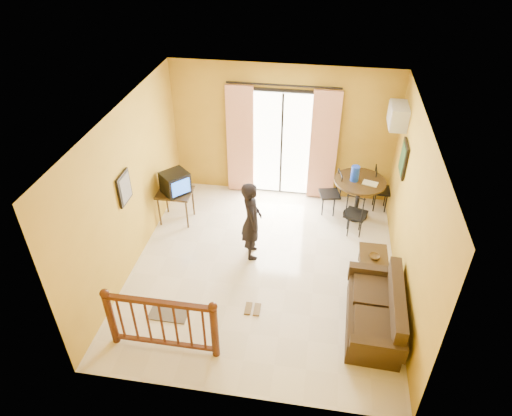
% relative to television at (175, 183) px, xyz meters
% --- Properties ---
extents(ground, '(5.00, 5.00, 0.00)m').
position_rel_television_xyz_m(ground, '(1.87, -1.12, -0.87)').
color(ground, beige).
rests_on(ground, ground).
extents(room_shell, '(5.00, 5.00, 5.00)m').
position_rel_television_xyz_m(room_shell, '(1.87, -1.12, 0.83)').
color(room_shell, white).
rests_on(room_shell, ground).
extents(balcony_door, '(2.25, 0.14, 2.46)m').
position_rel_television_xyz_m(balcony_door, '(1.87, 1.31, 0.31)').
color(balcony_door, black).
rests_on(balcony_door, ground).
extents(tv_table, '(0.66, 0.55, 0.66)m').
position_rel_television_xyz_m(tv_table, '(-0.03, 0.00, -0.29)').
color(tv_table, black).
rests_on(tv_table, ground).
extents(television, '(0.63, 0.63, 0.42)m').
position_rel_television_xyz_m(television, '(0.00, 0.00, 0.00)').
color(television, black).
rests_on(television, tv_table).
extents(picture_left, '(0.05, 0.42, 0.52)m').
position_rel_television_xyz_m(picture_left, '(-0.35, -1.32, 0.68)').
color(picture_left, black).
rests_on(picture_left, room_shell).
extents(dining_table, '(1.00, 1.00, 0.83)m').
position_rel_television_xyz_m(dining_table, '(3.47, 0.72, -0.21)').
color(dining_table, black).
rests_on(dining_table, ground).
extents(water_jug, '(0.16, 0.16, 0.31)m').
position_rel_television_xyz_m(water_jug, '(3.36, 0.69, 0.11)').
color(water_jug, '#1437BE').
rests_on(water_jug, dining_table).
extents(serving_tray, '(0.32, 0.25, 0.02)m').
position_rel_television_xyz_m(serving_tray, '(3.65, 0.62, -0.03)').
color(serving_tray, '#EAE7C7').
rests_on(serving_tray, dining_table).
extents(dining_chairs, '(1.48, 1.38, 0.95)m').
position_rel_television_xyz_m(dining_chairs, '(3.43, 0.63, -0.87)').
color(dining_chairs, black).
rests_on(dining_chairs, ground).
extents(air_conditioner, '(0.31, 0.60, 0.40)m').
position_rel_television_xyz_m(air_conditioner, '(3.96, 0.83, 1.28)').
color(air_conditioner, silver).
rests_on(air_conditioner, room_shell).
extents(botanical_print, '(0.05, 0.50, 0.60)m').
position_rel_television_xyz_m(botanical_print, '(4.08, 0.18, 0.78)').
color(botanical_print, black).
rests_on(botanical_print, room_shell).
extents(coffee_table, '(0.47, 0.85, 0.38)m').
position_rel_television_xyz_m(coffee_table, '(3.72, -1.03, -0.62)').
color(coffee_table, black).
rests_on(coffee_table, ground).
extents(bowl, '(0.19, 0.19, 0.05)m').
position_rel_television_xyz_m(bowl, '(3.72, -1.00, -0.47)').
color(bowl, brown).
rests_on(bowl, coffee_table).
extents(sofa, '(0.80, 1.65, 0.78)m').
position_rel_television_xyz_m(sofa, '(3.72, -2.16, -0.58)').
color(sofa, '#322313').
rests_on(sofa, ground).
extents(standing_person, '(0.48, 0.62, 1.49)m').
position_rel_television_xyz_m(standing_person, '(1.60, -0.79, -0.12)').
color(standing_person, black).
rests_on(standing_person, ground).
extents(stair_balustrade, '(1.63, 0.13, 1.04)m').
position_rel_television_xyz_m(stair_balustrade, '(0.72, -3.02, -0.31)').
color(stair_balustrade, '#471E0F').
rests_on(stair_balustrade, ground).
extents(doormat, '(0.60, 0.41, 0.02)m').
position_rel_television_xyz_m(doormat, '(0.56, -2.38, -0.86)').
color(doormat, '#544C43').
rests_on(doormat, ground).
extents(sandals, '(0.24, 0.25, 0.03)m').
position_rel_television_xyz_m(sandals, '(1.84, -2.12, -0.86)').
color(sandals, brown).
rests_on(sandals, ground).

